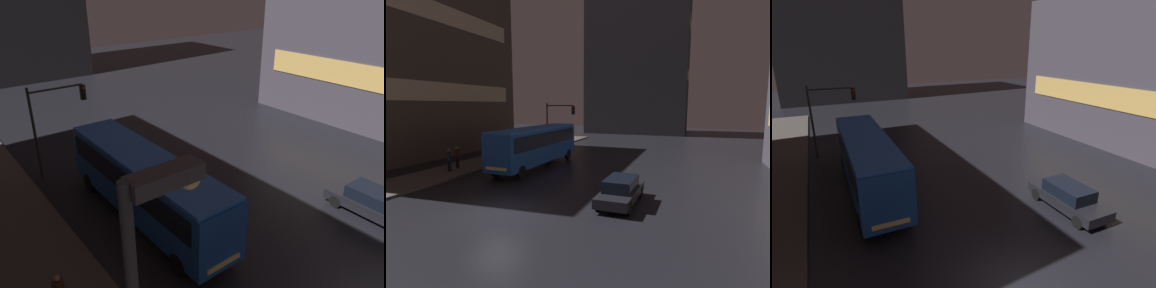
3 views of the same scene
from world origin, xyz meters
The scene contains 9 objects.
ground_plane centered at (0.00, 0.00, 0.00)m, with size 120.00×120.00×0.00m, color black.
sidewalk_left centered at (-9.00, 10.00, 0.07)m, with size 4.00×48.00×0.15m.
building_left_tower centered at (-19.13, 11.45, 10.01)m, with size 10.07×23.69×20.01m.
building_far_backdrop centered at (-1.37, 46.91, 14.88)m, with size 18.07×12.00×29.77m.
bus_near centered at (-3.58, 10.55, 2.11)m, with size 2.49×11.35×3.42m.
car_taxi centered at (5.42, 3.62, 0.74)m, with size 1.85×4.54×1.43m.
pedestrian_near centered at (-8.68, 5.83, 1.19)m, with size 0.44×0.44×1.79m.
pedestrian_mid centered at (-9.14, 7.16, 1.20)m, with size 0.52×0.52×1.75m.
traffic_light_main centered at (-5.08, 17.96, 3.78)m, with size 3.36×0.35×5.54m.
Camera 2 is at (8.94, -11.89, 5.34)m, focal length 28.00 mm.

